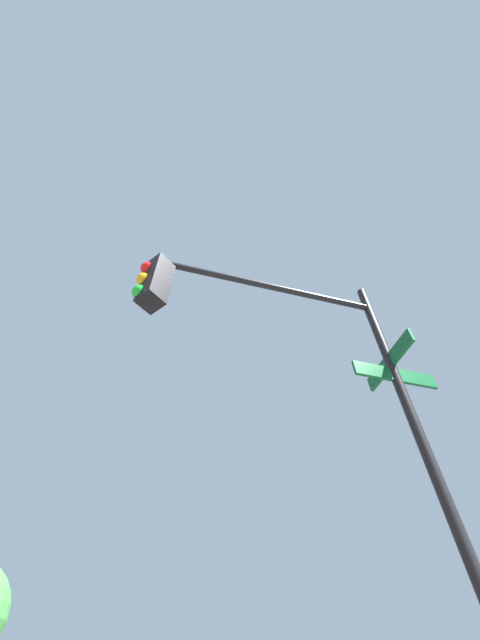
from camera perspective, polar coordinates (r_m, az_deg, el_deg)
traffic_signal_near at (r=4.26m, az=7.73°, el=-6.04°), size 2.43×3.09×5.98m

